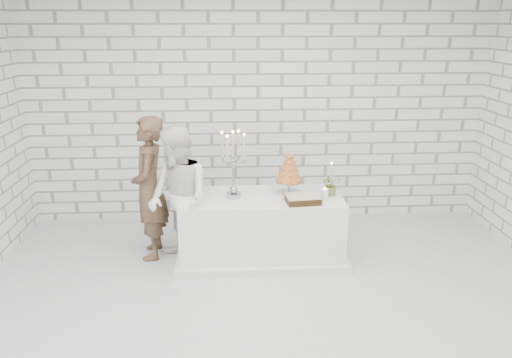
# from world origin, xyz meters

# --- Properties ---
(ground) EXTENTS (6.00, 5.00, 0.01)m
(ground) POSITION_xyz_m (0.00, 0.00, 0.00)
(ground) COLOR silver
(ground) RESTS_ON ground
(wall_back) EXTENTS (6.00, 0.01, 3.00)m
(wall_back) POSITION_xyz_m (0.00, 2.50, 1.50)
(wall_back) COLOR white
(wall_back) RESTS_ON ground
(wall_front) EXTENTS (6.00, 0.01, 3.00)m
(wall_front) POSITION_xyz_m (0.00, -2.50, 1.50)
(wall_front) COLOR white
(wall_front) RESTS_ON ground
(cake_table) EXTENTS (1.80, 0.80, 0.75)m
(cake_table) POSITION_xyz_m (-0.04, 1.22, 0.38)
(cake_table) COLOR white
(cake_table) RESTS_ON ground
(groom) EXTENTS (0.43, 0.62, 1.64)m
(groom) POSITION_xyz_m (-1.29, 1.37, 0.82)
(groom) COLOR #422D1E
(groom) RESTS_ON ground
(bride) EXTENTS (0.92, 0.97, 1.57)m
(bride) POSITION_xyz_m (-0.95, 1.10, 0.79)
(bride) COLOR white
(bride) RESTS_ON ground
(candelabra) EXTENTS (0.38, 0.38, 0.76)m
(candelabra) POSITION_xyz_m (-0.35, 1.22, 1.13)
(candelabra) COLOR #9797A0
(candelabra) RESTS_ON cake_table
(croquembouche) EXTENTS (0.32, 0.32, 0.48)m
(croquembouche) POSITION_xyz_m (0.27, 1.30, 0.99)
(croquembouche) COLOR #9F5121
(croquembouche) RESTS_ON cake_table
(chocolate_cake) EXTENTS (0.38, 0.29, 0.08)m
(chocolate_cake) POSITION_xyz_m (0.39, 1.00, 0.79)
(chocolate_cake) COLOR black
(chocolate_cake) RESTS_ON cake_table
(pillar_candle) EXTENTS (0.09, 0.09, 0.12)m
(pillar_candle) POSITION_xyz_m (0.64, 1.08, 0.81)
(pillar_candle) COLOR white
(pillar_candle) RESTS_ON cake_table
(extra_taper) EXTENTS (0.07, 0.07, 0.32)m
(extra_taper) POSITION_xyz_m (0.77, 1.38, 0.91)
(extra_taper) COLOR beige
(extra_taper) RESTS_ON cake_table
(flowers) EXTENTS (0.26, 0.24, 0.25)m
(flowers) POSITION_xyz_m (0.74, 1.23, 0.87)
(flowers) COLOR #597634
(flowers) RESTS_ON cake_table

